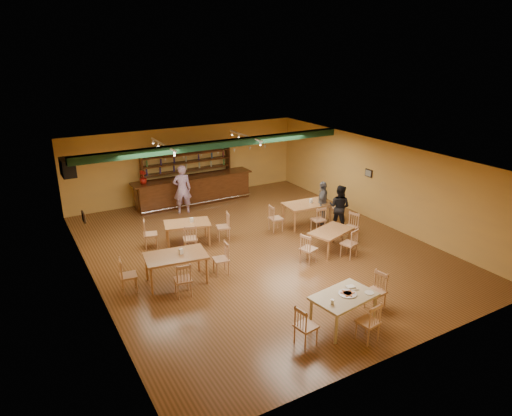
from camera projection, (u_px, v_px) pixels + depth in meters
floor at (258, 249)px, 14.50m from camera, size 12.00×12.00×0.00m
ceiling_beam at (218, 144)px, 15.81m from camera, size 10.00×0.30×0.25m
track_rail_left at (163, 145)px, 15.43m from camera, size 0.05×2.50×0.05m
track_rail_right at (245, 136)px, 16.93m from camera, size 0.05×2.50×0.05m
ac_unit at (68, 167)px, 14.89m from camera, size 0.34×0.70×0.48m
picture_left at (83, 217)px, 12.42m from camera, size 0.04×0.34×0.28m
picture_right at (369, 173)px, 16.65m from camera, size 0.04×0.34×0.28m
bar_counter at (194, 190)px, 18.47m from camera, size 4.96×0.85×1.13m
back_bar_hutch at (187, 173)px, 18.79m from camera, size 3.84×0.40×2.28m
poinsettia at (143, 177)px, 17.25m from camera, size 0.37×0.37×0.52m
dining_table_a at (188, 233)px, 14.77m from camera, size 1.63×1.21×0.73m
dining_table_b at (307, 214)px, 16.29m from camera, size 1.70×1.09×0.82m
dining_table_c at (177, 268)px, 12.34m from camera, size 1.76×1.19×0.82m
dining_table_d at (331, 241)px, 14.24m from camera, size 1.58×1.21×0.70m
near_table at (343, 310)px, 10.44m from camera, size 1.57×1.13×0.78m
pizza_tray at (348, 294)px, 10.36m from camera, size 0.53×0.53×0.01m
parmesan_shaker at (332, 302)px, 9.95m from camera, size 0.08×0.08×0.11m
napkin_stack at (350, 287)px, 10.64m from camera, size 0.22×0.18×0.03m
pizza_server at (351, 291)px, 10.47m from camera, size 0.33×0.16×0.00m
side_plate at (369, 293)px, 10.41m from camera, size 0.25×0.25×0.01m
patron_bar at (182, 189)px, 17.30m from camera, size 0.77×0.59×1.89m
patron_right_a at (339, 207)px, 15.88m from camera, size 0.89×0.96×1.58m
patron_right_b at (323, 203)px, 16.28m from camera, size 0.95×0.92×1.59m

